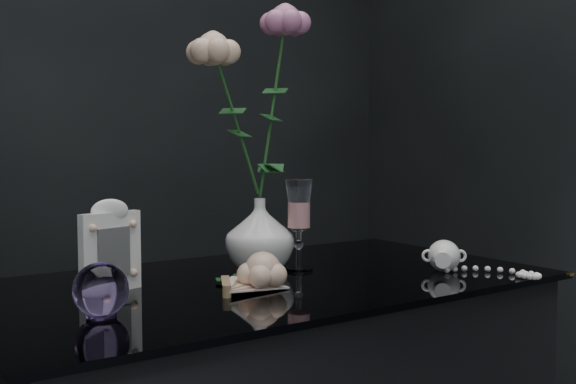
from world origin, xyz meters
TOP-DOWN VIEW (x-y plane):
  - vase at (0.03, 0.13)m, footprint 0.14×0.14m
  - wine_glass at (0.09, 0.08)m, footprint 0.06×0.06m
  - picture_frame at (-0.29, 0.11)m, footprint 0.14×0.12m
  - paperweight at (-0.36, -0.05)m, footprint 0.08×0.08m
  - paper_fan at (-0.14, -0.04)m, footprint 0.29×0.27m
  - loose_rose at (-0.06, -0.03)m, footprint 0.18×0.22m
  - pearl_jar at (0.33, -0.08)m, footprint 0.31×0.31m
  - roses at (0.02, 0.13)m, footprint 0.25×0.12m

SIDE VIEW (x-z plane):
  - paper_fan at x=-0.14m, z-range 0.76..0.79m
  - pearl_jar at x=0.33m, z-range 0.76..0.83m
  - loose_rose at x=-0.06m, z-range 0.76..0.83m
  - paperweight at x=-0.36m, z-range 0.76..0.84m
  - vase at x=0.03m, z-range 0.76..0.91m
  - picture_frame at x=-0.29m, z-range 0.76..0.92m
  - wine_glass at x=0.09m, z-range 0.76..0.94m
  - roses at x=0.02m, z-range 0.89..1.33m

